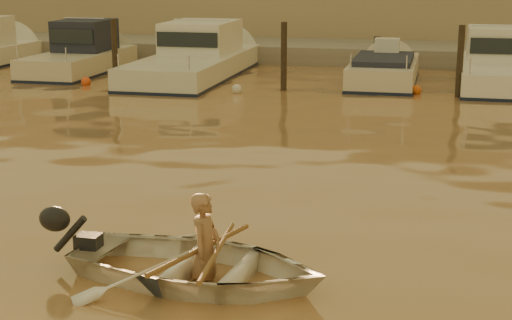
% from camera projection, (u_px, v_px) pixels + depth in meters
% --- Properties ---
extents(ground_plane, '(160.00, 160.00, 0.00)m').
position_uv_depth(ground_plane, '(89.00, 257.00, 10.07)').
color(ground_plane, brown).
rests_on(ground_plane, ground).
extents(dinghy, '(3.35, 2.56, 0.65)m').
position_uv_depth(dinghy, '(198.00, 265.00, 9.25)').
color(dinghy, white).
rests_on(dinghy, ground_plane).
extents(person, '(0.39, 0.55, 1.40)m').
position_uv_depth(person, '(205.00, 251.00, 9.17)').
color(person, '#966B4B').
rests_on(person, dinghy).
extents(outboard_motor, '(0.94, 0.50, 0.70)m').
position_uv_depth(outboard_motor, '(87.00, 244.00, 9.72)').
color(outboard_motor, black).
rests_on(outboard_motor, dinghy).
extents(oar_port, '(0.26, 2.10, 0.13)m').
position_uv_depth(oar_port, '(217.00, 251.00, 9.11)').
color(oar_port, brown).
rests_on(oar_port, dinghy).
extents(oar_starboard, '(0.65, 2.03, 0.13)m').
position_uv_depth(oar_starboard, '(201.00, 249.00, 9.18)').
color(oar_starboard, brown).
rests_on(oar_starboard, dinghy).
extents(moored_boat_1, '(2.07, 6.23, 1.75)m').
position_uv_depth(moored_boat_1, '(79.00, 54.00, 26.74)').
color(moored_boat_1, beige).
rests_on(moored_boat_1, ground_plane).
extents(moored_boat_2, '(2.66, 8.77, 1.75)m').
position_uv_depth(moored_boat_2, '(194.00, 57.00, 25.82)').
color(moored_boat_2, silver).
rests_on(moored_boat_2, ground_plane).
extents(moored_boat_3, '(1.96, 5.70, 0.95)m').
position_uv_depth(moored_boat_3, '(384.00, 76.00, 24.54)').
color(moored_boat_3, beige).
rests_on(moored_boat_3, ground_plane).
extents(moored_boat_4, '(2.06, 6.40, 1.75)m').
position_uv_depth(moored_boat_4, '(495.00, 66.00, 23.71)').
color(moored_boat_4, white).
rests_on(moored_boat_4, ground_plane).
extents(piling_1, '(0.18, 0.18, 2.20)m').
position_uv_depth(piling_1, '(115.00, 55.00, 24.09)').
color(piling_1, '#2D2319').
rests_on(piling_1, ground_plane).
extents(piling_2, '(0.18, 0.18, 2.20)m').
position_uv_depth(piling_2, '(284.00, 60.00, 22.92)').
color(piling_2, '#2D2319').
rests_on(piling_2, ground_plane).
extents(piling_3, '(0.18, 0.18, 2.20)m').
position_uv_depth(piling_3, '(460.00, 65.00, 21.81)').
color(piling_3, '#2D2319').
rests_on(piling_3, ground_plane).
extents(fender_b, '(0.30, 0.30, 0.30)m').
position_uv_depth(fender_b, '(86.00, 82.00, 24.17)').
color(fender_b, '#E54D1A').
rests_on(fender_b, ground_plane).
extents(fender_c, '(0.30, 0.30, 0.30)m').
position_uv_depth(fender_c, '(237.00, 89.00, 22.70)').
color(fender_c, silver).
rests_on(fender_c, ground_plane).
extents(fender_d, '(0.30, 0.30, 0.30)m').
position_uv_depth(fender_d, '(416.00, 90.00, 22.56)').
color(fender_d, orange).
rests_on(fender_d, ground_plane).
extents(quay, '(52.00, 4.00, 1.00)m').
position_uv_depth(quay, '(327.00, 56.00, 30.32)').
color(quay, gray).
rests_on(quay, ground_plane).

